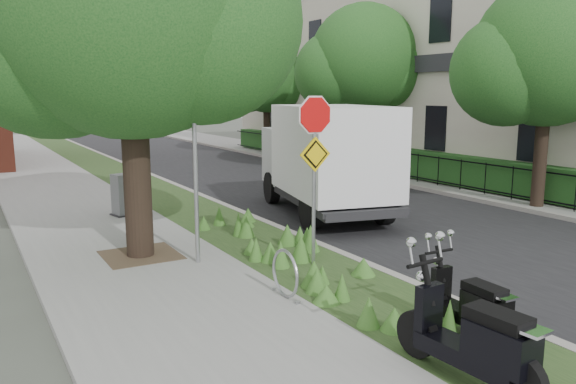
# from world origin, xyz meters

# --- Properties ---
(ground) EXTENTS (120.00, 120.00, 0.00)m
(ground) POSITION_xyz_m (0.00, 0.00, 0.00)
(ground) COLOR #4C5147
(ground) RESTS_ON ground
(sidewalk_near) EXTENTS (3.50, 60.00, 0.12)m
(sidewalk_near) POSITION_xyz_m (-4.25, 10.00, 0.06)
(sidewalk_near) COLOR gray
(sidewalk_near) RESTS_ON ground
(verge) EXTENTS (2.00, 60.00, 0.12)m
(verge) POSITION_xyz_m (-1.50, 10.00, 0.06)
(verge) COLOR #243F1B
(verge) RESTS_ON ground
(kerb_near) EXTENTS (0.20, 60.00, 0.13)m
(kerb_near) POSITION_xyz_m (-0.50, 10.00, 0.07)
(kerb_near) COLOR #9E9991
(kerb_near) RESTS_ON ground
(road) EXTENTS (7.00, 60.00, 0.01)m
(road) POSITION_xyz_m (3.00, 10.00, 0.01)
(road) COLOR black
(road) RESTS_ON ground
(kerb_far) EXTENTS (0.20, 60.00, 0.13)m
(kerb_far) POSITION_xyz_m (6.50, 10.00, 0.07)
(kerb_far) COLOR #9E9991
(kerb_far) RESTS_ON ground
(footpath_far) EXTENTS (3.20, 60.00, 0.12)m
(footpath_far) POSITION_xyz_m (8.20, 10.00, 0.06)
(footpath_far) COLOR gray
(footpath_far) RESTS_ON ground
(street_tree_main) EXTENTS (6.21, 5.54, 7.66)m
(street_tree_main) POSITION_xyz_m (-4.08, 2.86, 4.80)
(street_tree_main) COLOR black
(street_tree_main) RESTS_ON ground
(bare_post) EXTENTS (0.08, 0.08, 4.00)m
(bare_post) POSITION_xyz_m (-3.20, 1.80, 2.12)
(bare_post) COLOR #A5A8AD
(bare_post) RESTS_ON ground
(bike_hoop) EXTENTS (0.06, 0.78, 0.77)m
(bike_hoop) POSITION_xyz_m (-2.70, -0.60, 0.50)
(bike_hoop) COLOR #A5A8AD
(bike_hoop) RESTS_ON ground
(sign_assembly) EXTENTS (0.94, 0.08, 3.22)m
(sign_assembly) POSITION_xyz_m (-1.40, 0.58, 2.33)
(sign_assembly) COLOR #A5A8AD
(sign_assembly) RESTS_ON ground
(fence_far) EXTENTS (0.04, 24.00, 1.00)m
(fence_far) POSITION_xyz_m (7.20, 10.00, 0.67)
(fence_far) COLOR black
(fence_far) RESTS_ON ground
(hedge_far) EXTENTS (1.00, 24.00, 1.10)m
(hedge_far) POSITION_xyz_m (7.90, 10.00, 0.67)
(hedge_far) COLOR #1B4C1B
(hedge_far) RESTS_ON footpath_far
(terrace_houses) EXTENTS (7.40, 26.40, 8.20)m
(terrace_houses) POSITION_xyz_m (11.49, 10.00, 4.16)
(terrace_houses) COLOR beige
(terrace_houses) RESTS_ON ground
(far_tree_a) EXTENTS (4.60, 4.10, 6.22)m
(far_tree_a) POSITION_xyz_m (6.94, 2.05, 4.13)
(far_tree_a) COLOR black
(far_tree_a) RESTS_ON ground
(far_tree_b) EXTENTS (4.83, 4.31, 6.56)m
(far_tree_b) POSITION_xyz_m (6.94, 10.05, 4.37)
(far_tree_b) COLOR black
(far_tree_b) RESTS_ON ground
(far_tree_c) EXTENTS (4.37, 3.89, 5.93)m
(far_tree_c) POSITION_xyz_m (6.94, 18.04, 3.95)
(far_tree_c) COLOR black
(far_tree_c) RESTS_ON ground
(scooter_near) EXTENTS (0.37, 1.61, 0.77)m
(scooter_near) POSITION_xyz_m (-1.35, -3.13, 0.49)
(scooter_near) COLOR black
(scooter_near) RESTS_ON ground
(scooter_far) EXTENTS (0.48, 1.94, 0.92)m
(scooter_far) POSITION_xyz_m (-2.27, -4.03, 0.57)
(scooter_far) COLOR black
(scooter_far) RESTS_ON ground
(box_truck) EXTENTS (3.36, 5.87, 2.50)m
(box_truck) POSITION_xyz_m (1.54, 4.51, 1.63)
(box_truck) COLOR #262628
(box_truck) RESTS_ON ground
(utility_cabinet) EXTENTS (0.91, 0.71, 1.07)m
(utility_cabinet) POSITION_xyz_m (-3.21, 6.70, 0.63)
(utility_cabinet) COLOR #262628
(utility_cabinet) RESTS_ON ground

